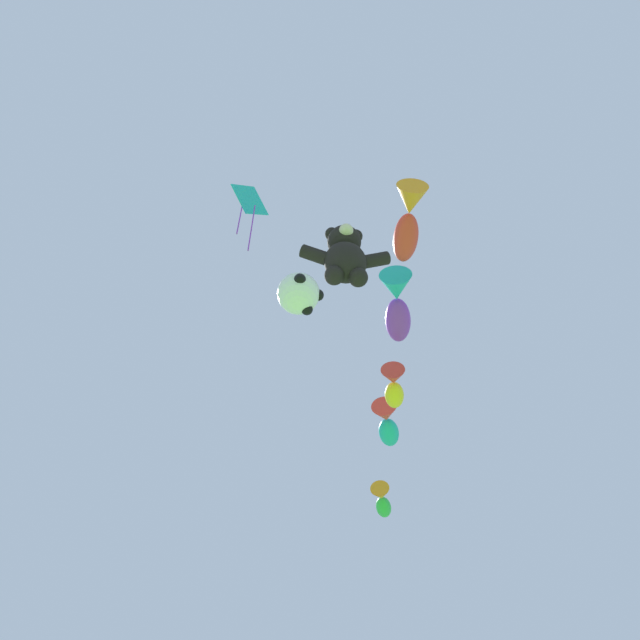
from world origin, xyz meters
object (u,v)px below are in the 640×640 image
Objects in this scene: fish_kite_crimson at (408,219)px; diamond_kite at (249,203)px; fish_kite_emerald at (382,500)px; teddy_bear_kite at (345,256)px; fish_kite_teal at (387,423)px; fish_kite_violet at (397,304)px; fish_kite_goldfin at (394,386)px; soccer_ball_kite at (299,294)px.

fish_kite_crimson is 0.72× the size of diamond_kite.
fish_kite_emerald is (1.02, 10.56, -0.68)m from fish_kite_crimson.
fish_kite_teal is at bearing 73.11° from teddy_bear_kite.
fish_kite_teal is at bearing 83.61° from fish_kite_violet.
fish_kite_emerald is (2.79, 11.35, 2.49)m from teddy_bear_kite.
fish_kite_violet is at bearing -96.32° from fish_kite_goldfin.
fish_kite_goldfin is at bearing 69.08° from teddy_bear_kite.
fish_kite_teal is (0.27, 2.40, 0.77)m from fish_kite_goldfin.
diamond_kite is at bearing -134.59° from fish_kite_goldfin.
soccer_ball_kite is at bearing -117.43° from fish_kite_goldfin.
fish_kite_teal reaches higher than fish_kite_violet.
soccer_ball_kite is 0.38× the size of fish_kite_crimson.
diamond_kite reaches higher than fish_kite_crimson.
fish_kite_crimson is at bearing -7.25° from diamond_kite.
teddy_bear_kite is 4.94m from diamond_kite.
soccer_ball_kite is 0.34× the size of fish_kite_violet.
fish_kite_violet is 1.20× the size of fish_kite_teal.
fish_kite_teal is at bearing 68.06° from soccer_ball_kite.
diamond_kite is (-4.72, -6.92, 1.01)m from fish_kite_teal.
teddy_bear_kite is 1.07× the size of fish_kite_emerald.
fish_kite_violet is (2.84, 3.57, 4.77)m from soccer_ball_kite.
fish_kite_emerald reaches higher than fish_kite_goldfin.
fish_kite_crimson is at bearing -95.11° from fish_kite_goldfin.
fish_kite_teal is (0.72, 7.43, 0.04)m from fish_kite_crimson.
soccer_ball_kite is at bearing -47.91° from diamond_kite.
soccer_ball_kite is 12.79m from fish_kite_emerald.
fish_kite_crimson is 4.17m from diamond_kite.
fish_kite_violet is 1.40× the size of fish_kite_emerald.
fish_kite_goldfin is 5.56m from fish_kite_emerald.
diamond_kite is (-5.02, -10.05, 1.73)m from fish_kite_emerald.
fish_kite_crimson is 7.46m from fish_kite_teal.
fish_kite_teal is (0.54, 4.83, 0.08)m from fish_kite_violet.
fish_kite_teal is at bearing -95.38° from fish_kite_emerald.
fish_kite_crimson is 2.60m from fish_kite_violet.
fish_kite_goldfin is (3.11, 5.99, 4.08)m from soccer_ball_kite.
soccer_ball_kite is 6.60m from fish_kite_violet.
teddy_bear_kite is at bearing -106.89° from fish_kite_teal.
fish_kite_violet is at bearing 60.04° from teddy_bear_kite.
fish_kite_teal is 0.66× the size of diamond_kite.
fish_kite_emerald reaches higher than teddy_bear_kite.
teddy_bear_kite is at bearing -119.96° from fish_kite_violet.
fish_kite_teal is at bearing 84.45° from fish_kite_crimson.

